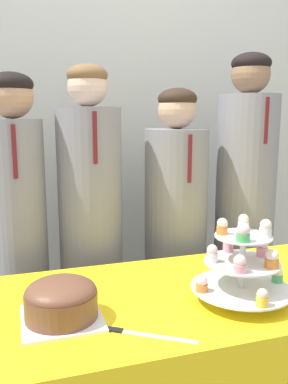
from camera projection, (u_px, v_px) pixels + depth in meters
wall_back at (114, 120)px, 2.38m from camera, size 9.00×0.06×2.70m
round_cake at (61, 300)px, 1.23m from camera, size 0.24×0.24×0.13m
cake_knife at (126, 332)px, 1.17m from camera, size 0.27×0.19×0.01m
cupcake_stand at (242, 263)px, 1.35m from camera, size 0.34×0.34×0.29m
student_0 at (20, 251)px, 1.85m from camera, size 0.25×0.26×1.56m
student_1 at (91, 246)px, 1.95m from camera, size 0.30×0.30×1.60m
student_2 at (175, 247)px, 2.08m from camera, size 0.32×0.32×1.50m
student_3 at (244, 223)px, 2.19m from camera, size 0.31×0.32×1.69m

